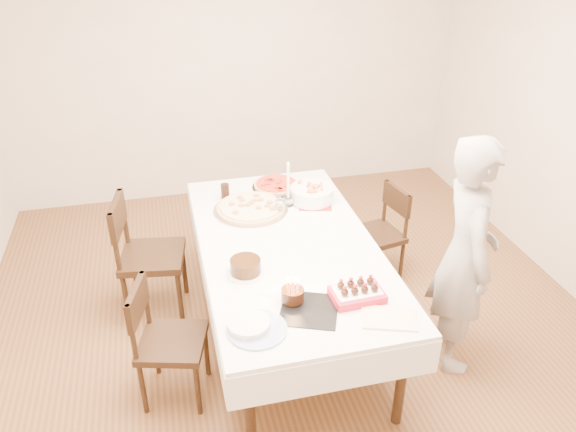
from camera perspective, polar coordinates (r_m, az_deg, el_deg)
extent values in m
plane|color=brown|center=(4.10, 0.91, -12.48)|extent=(5.00, 5.00, 0.00)
cube|color=beige|center=(5.67, -5.52, 15.18)|extent=(4.50, 0.04, 2.70)
cube|color=white|center=(3.93, 0.00, -7.45)|extent=(1.14, 2.14, 0.75)
imported|color=#A7A19D|center=(3.67, 17.53, -3.92)|extent=(0.51, 0.66, 1.60)
cylinder|color=beige|center=(4.11, -3.80, 0.82)|extent=(0.63, 0.63, 0.04)
cylinder|color=red|center=(4.44, -1.22, 3.16)|extent=(0.40, 0.40, 0.04)
cube|color=#B21E1E|center=(4.21, 2.76, 1.29)|extent=(0.29, 0.29, 0.01)
cylinder|color=white|center=(4.22, 2.43, 2.27)|extent=(0.36, 0.36, 0.10)
cylinder|color=white|center=(4.10, 0.02, 3.32)|extent=(0.10, 0.10, 0.36)
cylinder|color=black|center=(4.28, -6.41, 2.49)|extent=(0.07, 0.07, 0.12)
cylinder|color=black|center=(3.42, -4.34, -5.16)|extent=(0.29, 0.29, 0.10)
cube|color=black|center=(3.16, 2.16, -9.54)|extent=(0.41, 0.41, 0.01)
cylinder|color=#341B0E|center=(3.17, 0.48, -7.53)|extent=(0.16, 0.16, 0.14)
cube|color=beige|center=(3.15, 10.19, -10.25)|extent=(0.34, 0.28, 0.02)
cylinder|color=white|center=(3.03, -4.00, -10.97)|extent=(0.25, 0.25, 0.05)
cylinder|color=white|center=(3.03, -3.16, -11.43)|extent=(0.40, 0.40, 0.01)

